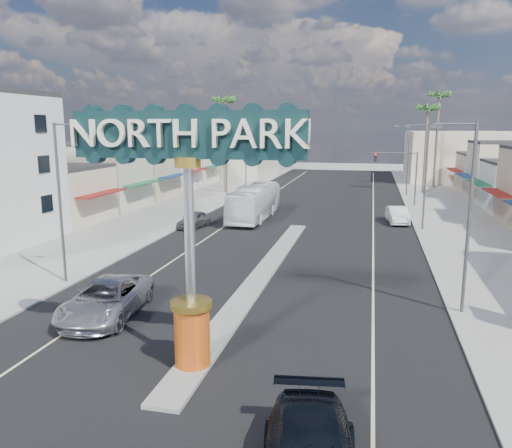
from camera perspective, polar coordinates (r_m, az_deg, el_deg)
The scene contains 24 objects.
ground at distance 45.40m, azimuth 5.03°, elevation -0.13°, with size 160.00×160.00×0.00m, color gray.
road at distance 45.40m, azimuth 5.03°, elevation -0.12°, with size 20.00×120.00×0.01m, color black.
median_island at distance 30.07m, azimuth 0.72°, elevation -5.75°, with size 1.30×30.00×0.16m, color gray.
sidewalk_left at distance 49.27m, azimuth -11.30°, elevation 0.66°, with size 8.00×120.00×0.12m, color gray.
sidewalk_right at distance 45.66m, azimuth 22.70°, elevation -0.81°, with size 8.00×120.00×0.12m, color gray.
storefront_row_left at distance 64.84m, azimuth -14.79°, elevation 5.59°, with size 12.00×42.00×6.00m, color beige.
backdrop_far_left at distance 93.58m, azimuth -4.52°, elevation 8.10°, with size 20.00×20.00×8.00m, color #B7B29E.
backdrop_far_right at distance 90.65m, azimuth 23.29°, elevation 7.15°, with size 20.00×20.00×8.00m, color beige.
gateway_sign at distance 17.46m, azimuth -7.69°, elevation 1.57°, with size 8.20×1.50×9.15m.
traffic_signal_left at distance 60.27m, azimuth -1.73°, elevation 6.77°, with size 5.09×0.45×6.00m.
traffic_signal_right at distance 58.37m, azimuth 16.09°, elevation 6.21°, with size 5.09×0.45×6.00m.
streetlight_l_near at distance 29.50m, azimuth -21.29°, elevation 3.08°, with size 2.03×0.22×9.00m.
streetlight_l_mid at distance 47.28m, azimuth -7.56°, elevation 6.47°, with size 2.03×0.22×9.00m.
streetlight_l_far at distance 68.27m, azimuth -1.03°, elevation 7.95°, with size 2.03×0.22×9.00m.
streetlight_r_near at distance 24.78m, azimuth 22.89°, elevation 1.58°, with size 2.03×0.22×9.00m.
streetlight_r_mid at distance 44.49m, azimuth 18.64°, elevation 5.70°, with size 2.03×0.22×9.00m.
streetlight_r_far at distance 66.37m, azimuth 16.88°, elevation 7.39°, with size 2.03×0.22×9.00m.
palm_left_far at distance 66.97m, azimuth -3.67°, elevation 13.37°, with size 2.60×2.60×13.10m.
palm_right_mid at distance 70.48m, azimuth 19.05°, elevation 11.96°, with size 2.60×2.60×12.10m.
palm_right_far at distance 76.72m, azimuth 20.21°, elevation 13.10°, with size 2.60×2.60×14.10m.
suv_left at distance 24.59m, azimuth -16.71°, elevation -8.19°, with size 2.87×6.22×1.73m, color #AEADB2.
car_parked_left at distance 44.39m, azimuth -7.12°, elevation 0.51°, with size 1.67×4.16×1.42m, color #5A5A5F.
car_parked_right at distance 47.84m, azimuth 15.85°, elevation 0.99°, with size 1.61×4.62×1.52m, color white.
city_bus at distance 48.08m, azimuth -0.15°, elevation 2.50°, with size 2.72×11.61×3.24m, color white.
Camera 1 is at (6.13, -14.12, 8.78)m, focal length 35.00 mm.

